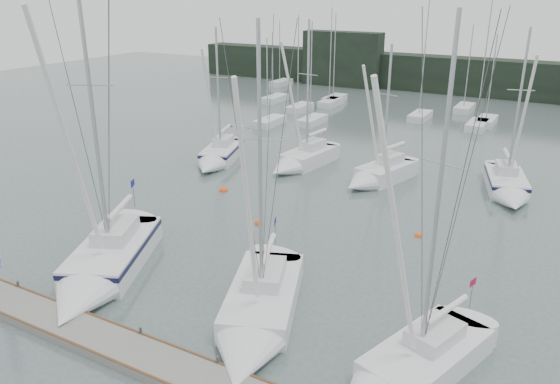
{
  "coord_description": "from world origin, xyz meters",
  "views": [
    {
      "loc": [
        12.74,
        -18.33,
        14.29
      ],
      "look_at": [
        -0.23,
        5.0,
        4.21
      ],
      "focal_mm": 35.0,
      "sensor_mm": 36.0,
      "label": 1
    }
  ],
  "objects_px": {
    "sailboat_near_right": "(400,377)",
    "sailboat_mid_b": "(299,161)",
    "sailboat_near_center": "(255,322)",
    "sailboat_mid_d": "(508,188)",
    "buoy_a": "(259,224)",
    "sailboat_near_left": "(100,270)",
    "sailboat_mid_a": "(217,157)",
    "buoy_b": "(418,236)",
    "buoy_c": "(224,191)",
    "sailboat_mid_c": "(375,176)"
  },
  "relations": [
    {
      "from": "sailboat_near_right",
      "to": "sailboat_mid_b",
      "type": "relative_size",
      "value": 1.15
    },
    {
      "from": "sailboat_near_center",
      "to": "sailboat_mid_d",
      "type": "relative_size",
      "value": 1.13
    },
    {
      "from": "buoy_a",
      "to": "sailboat_mid_d",
      "type": "bearing_deg",
      "value": 44.53
    },
    {
      "from": "buoy_a",
      "to": "sailboat_near_left",
      "type": "bearing_deg",
      "value": -107.74
    },
    {
      "from": "sailboat_mid_d",
      "to": "buoy_a",
      "type": "bearing_deg",
      "value": -150.55
    },
    {
      "from": "sailboat_near_center",
      "to": "buoy_a",
      "type": "xyz_separation_m",
      "value": [
        -5.97,
        10.16,
        -0.53
      ]
    },
    {
      "from": "sailboat_near_right",
      "to": "sailboat_mid_a",
      "type": "distance_m",
      "value": 29.64
    },
    {
      "from": "buoy_b",
      "to": "buoy_c",
      "type": "bearing_deg",
      "value": 177.21
    },
    {
      "from": "sailboat_near_center",
      "to": "sailboat_mid_c",
      "type": "height_order",
      "value": "sailboat_near_center"
    },
    {
      "from": "sailboat_near_right",
      "to": "sailboat_mid_c",
      "type": "height_order",
      "value": "sailboat_near_right"
    },
    {
      "from": "sailboat_mid_b",
      "to": "buoy_b",
      "type": "distance_m",
      "value": 15.01
    },
    {
      "from": "sailboat_mid_b",
      "to": "buoy_a",
      "type": "bearing_deg",
      "value": -67.32
    },
    {
      "from": "sailboat_mid_c",
      "to": "sailboat_mid_d",
      "type": "height_order",
      "value": "sailboat_mid_d"
    },
    {
      "from": "buoy_c",
      "to": "sailboat_mid_d",
      "type": "bearing_deg",
      "value": 26.13
    },
    {
      "from": "sailboat_mid_c",
      "to": "sailboat_near_center",
      "type": "bearing_deg",
      "value": -68.22
    },
    {
      "from": "buoy_b",
      "to": "buoy_c",
      "type": "xyz_separation_m",
      "value": [
        -14.9,
        0.73,
        0.0
      ]
    },
    {
      "from": "sailboat_mid_c",
      "to": "sailboat_near_right",
      "type": "bearing_deg",
      "value": -51.75
    },
    {
      "from": "buoy_b",
      "to": "buoy_c",
      "type": "distance_m",
      "value": 14.92
    },
    {
      "from": "sailboat_mid_b",
      "to": "buoy_b",
      "type": "xyz_separation_m",
      "value": [
        12.47,
        -8.33,
        -0.59
      ]
    },
    {
      "from": "sailboat_mid_c",
      "to": "sailboat_mid_d",
      "type": "distance_m",
      "value": 9.57
    },
    {
      "from": "sailboat_near_right",
      "to": "sailboat_near_left",
      "type": "bearing_deg",
      "value": -162.59
    },
    {
      "from": "sailboat_mid_d",
      "to": "buoy_c",
      "type": "relative_size",
      "value": 19.55
    },
    {
      "from": "sailboat_near_left",
      "to": "sailboat_mid_a",
      "type": "bearing_deg",
      "value": 83.72
    },
    {
      "from": "sailboat_near_left",
      "to": "sailboat_near_right",
      "type": "bearing_deg",
      "value": -25.4
    },
    {
      "from": "buoy_a",
      "to": "sailboat_mid_b",
      "type": "bearing_deg",
      "value": 104.54
    },
    {
      "from": "sailboat_near_right",
      "to": "buoy_a",
      "type": "relative_size",
      "value": 26.21
    },
    {
      "from": "buoy_a",
      "to": "buoy_b",
      "type": "xyz_separation_m",
      "value": [
        9.49,
        3.15,
        0.0
      ]
    },
    {
      "from": "sailboat_near_left",
      "to": "buoy_a",
      "type": "relative_size",
      "value": 29.9
    },
    {
      "from": "sailboat_near_left",
      "to": "buoy_a",
      "type": "height_order",
      "value": "sailboat_near_left"
    },
    {
      "from": "buoy_b",
      "to": "buoy_a",
      "type": "bearing_deg",
      "value": -161.62
    },
    {
      "from": "sailboat_near_left",
      "to": "sailboat_near_right",
      "type": "distance_m",
      "value": 15.88
    },
    {
      "from": "sailboat_mid_d",
      "to": "sailboat_mid_c",
      "type": "bearing_deg",
      "value": 177.76
    },
    {
      "from": "sailboat_near_left",
      "to": "buoy_b",
      "type": "xyz_separation_m",
      "value": [
        12.78,
        13.42,
        -0.67
      ]
    },
    {
      "from": "sailboat_mid_b",
      "to": "buoy_c",
      "type": "bearing_deg",
      "value": -99.6
    },
    {
      "from": "sailboat_mid_c",
      "to": "buoy_a",
      "type": "height_order",
      "value": "sailboat_mid_c"
    },
    {
      "from": "sailboat_mid_b",
      "to": "buoy_a",
      "type": "relative_size",
      "value": 22.82
    },
    {
      "from": "sailboat_near_left",
      "to": "buoy_b",
      "type": "relative_size",
      "value": 34.83
    },
    {
      "from": "buoy_b",
      "to": "sailboat_mid_b",
      "type": "bearing_deg",
      "value": 146.26
    },
    {
      "from": "sailboat_mid_a",
      "to": "buoy_a",
      "type": "xyz_separation_m",
      "value": [
        9.63,
        -9.07,
        -0.6
      ]
    },
    {
      "from": "sailboat_near_right",
      "to": "sailboat_mid_b",
      "type": "distance_m",
      "value": 26.97
    },
    {
      "from": "sailboat_mid_d",
      "to": "buoy_a",
      "type": "height_order",
      "value": "sailboat_mid_d"
    },
    {
      "from": "sailboat_mid_b",
      "to": "buoy_b",
      "type": "bearing_deg",
      "value": -25.59
    },
    {
      "from": "sailboat_near_right",
      "to": "buoy_c",
      "type": "height_order",
      "value": "sailboat_near_right"
    },
    {
      "from": "sailboat_mid_a",
      "to": "buoy_b",
      "type": "distance_m",
      "value": 20.02
    },
    {
      "from": "sailboat_near_left",
      "to": "sailboat_mid_b",
      "type": "distance_m",
      "value": 21.75
    },
    {
      "from": "sailboat_mid_d",
      "to": "buoy_c",
      "type": "distance_m",
      "value": 20.79
    },
    {
      "from": "sailboat_near_left",
      "to": "sailboat_mid_b",
      "type": "bearing_deg",
      "value": 64.75
    },
    {
      "from": "sailboat_near_center",
      "to": "buoy_b",
      "type": "relative_size",
      "value": 29.75
    },
    {
      "from": "sailboat_near_left",
      "to": "buoy_a",
      "type": "bearing_deg",
      "value": 47.82
    },
    {
      "from": "sailboat_near_right",
      "to": "buoy_a",
      "type": "distance_m",
      "value": 16.43
    }
  ]
}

